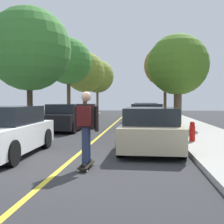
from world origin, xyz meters
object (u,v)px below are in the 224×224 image
at_px(parked_car_right_near, 147,117).
at_px(skateboard, 86,165).
at_px(parked_car_right_far, 145,112).
at_px(street_tree_left_near, 69,61).
at_px(street_tree_left_far, 85,72).
at_px(street_tree_right_near, 165,66).
at_px(parked_car_left_nearest, 3,132).
at_px(street_tree_left_nearest, 29,49).
at_px(street_tree_left_farthest, 97,76).
at_px(street_tree_right_nearest, 178,65).
at_px(fire_hydrant, 192,131).
at_px(parked_car_right_nearest, 151,129).
at_px(parked_car_left_near, 67,117).
at_px(skateboarder, 86,123).

bearing_deg(parked_car_right_near, skateboard, -100.27).
distance_m(parked_car_right_far, street_tree_left_near, 7.23).
distance_m(street_tree_left_far, street_tree_right_near, 8.68).
xyz_separation_m(parked_car_left_nearest, street_tree_left_nearest, (-1.73, 6.28, 3.53)).
bearing_deg(skateboard, street_tree_left_farthest, 98.36).
relative_size(street_tree_right_nearest, fire_hydrant, 7.34).
xyz_separation_m(street_tree_left_near, street_tree_right_nearest, (7.73, -5.80, -1.12)).
relative_size(parked_car_left_nearest, street_tree_left_near, 0.64).
xyz_separation_m(street_tree_left_nearest, fire_hydrant, (7.50, -3.81, -3.72)).
height_order(parked_car_right_nearest, skateboard, parked_car_right_nearest).
bearing_deg(street_tree_right_nearest, skateboard, -108.75).
height_order(street_tree_left_near, street_tree_right_near, street_tree_left_near).
xyz_separation_m(parked_car_left_nearest, street_tree_left_near, (-1.73, 14.12, 4.01)).
distance_m(street_tree_left_near, street_tree_left_far, 6.49).
bearing_deg(street_tree_right_nearest, fire_hydrant, -92.25).
bearing_deg(street_tree_right_nearest, parked_car_right_nearest, -104.05).
xyz_separation_m(parked_car_right_near, fire_hydrant, (1.50, -4.77, -0.22)).
bearing_deg(fire_hydrant, parked_car_left_near, 141.25).
height_order(parked_car_left_near, fire_hydrant, parked_car_left_near).
relative_size(parked_car_left_nearest, street_tree_left_far, 0.64).
bearing_deg(parked_car_right_near, fire_hydrant, -72.55).
distance_m(street_tree_left_nearest, skateboarder, 9.42).
xyz_separation_m(parked_car_left_nearest, parked_car_right_near, (4.28, 7.24, 0.02)).
height_order(street_tree_left_far, street_tree_right_nearest, street_tree_left_far).
xyz_separation_m(parked_car_right_far, skateboarder, (-1.56, -14.93, 0.34)).
relative_size(parked_car_right_near, street_tree_right_nearest, 0.86).
bearing_deg(street_tree_right_nearest, parked_car_right_near, -147.92).
bearing_deg(fire_hydrant, street_tree_left_farthest, 105.86).
height_order(parked_car_right_far, street_tree_left_nearest, street_tree_left_nearest).
bearing_deg(fire_hydrant, parked_car_left_nearest, -156.90).
bearing_deg(street_tree_left_far, skateboarder, -78.59).
xyz_separation_m(parked_car_right_far, street_tree_right_nearest, (1.73, -5.20, 2.85)).
bearing_deg(skateboarder, parked_car_left_nearest, 152.63).
distance_m(street_tree_left_nearest, street_tree_right_near, 12.95).
relative_size(parked_car_right_far, fire_hydrant, 6.56).
height_order(street_tree_left_nearest, street_tree_left_farthest, street_tree_left_farthest).
height_order(street_tree_left_far, street_tree_left_farthest, street_tree_left_farthest).
distance_m(parked_car_right_nearest, skateboard, 3.23).
xyz_separation_m(street_tree_right_near, skateboarder, (-3.29, -18.06, -3.50)).
bearing_deg(street_tree_right_near, parked_car_right_nearest, -96.47).
height_order(parked_car_left_nearest, fire_hydrant, parked_car_left_nearest).
distance_m(street_tree_left_near, skateboarder, 16.55).
relative_size(parked_car_left_nearest, parked_car_left_near, 0.87).
height_order(parked_car_right_near, street_tree_left_near, street_tree_left_near).
distance_m(fire_hydrant, skateboard, 4.92).
xyz_separation_m(parked_car_right_near, street_tree_right_near, (1.73, 9.42, 3.84)).
bearing_deg(skateboarder, parked_car_right_nearest, 60.95).
relative_size(street_tree_left_farthest, skateboarder, 4.07).
relative_size(parked_car_right_far, street_tree_right_nearest, 0.89).
bearing_deg(parked_car_right_far, street_tree_left_nearest, -129.65).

